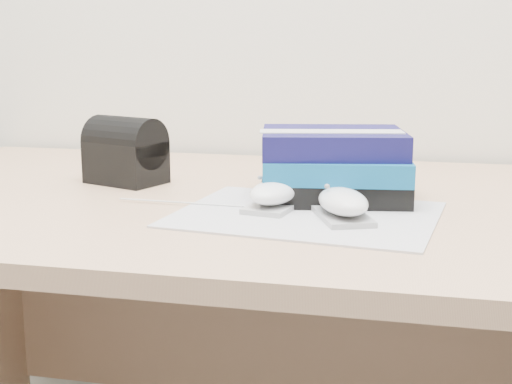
% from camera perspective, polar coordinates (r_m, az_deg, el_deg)
% --- Properties ---
extents(desk, '(1.60, 0.80, 0.73)m').
position_cam_1_polar(desk, '(1.24, 5.57, -10.64)').
color(desk, tan).
rests_on(desk, ground).
extents(mousepad, '(0.39, 0.32, 0.00)m').
position_cam_1_polar(mousepad, '(1.00, 4.07, -1.80)').
color(mousepad, '#9B9AA2').
rests_on(mousepad, desk).
extents(mouse_rear, '(0.08, 0.12, 0.05)m').
position_cam_1_polar(mouse_rear, '(1.03, 1.50, -0.19)').
color(mouse_rear, '#A8A8AA').
rests_on(mouse_rear, mousepad).
extents(mouse_front, '(0.10, 0.13, 0.05)m').
position_cam_1_polar(mouse_front, '(0.97, 6.97, -0.96)').
color(mouse_front, '#9B9B9E').
rests_on(mouse_front, mousepad).
extents(usb_cable, '(0.20, 0.01, 0.00)m').
position_cam_1_polar(usb_cable, '(1.07, -6.05, -0.84)').
color(usb_cable, silver).
rests_on(usb_cable, mousepad).
extents(book_stack, '(0.25, 0.21, 0.11)m').
position_cam_1_polar(book_stack, '(1.10, 6.29, 2.09)').
color(book_stack, black).
rests_on(book_stack, desk).
extents(pouch, '(0.15, 0.12, 0.11)m').
position_cam_1_polar(pouch, '(1.24, -10.40, 3.24)').
color(pouch, black).
rests_on(pouch, desk).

